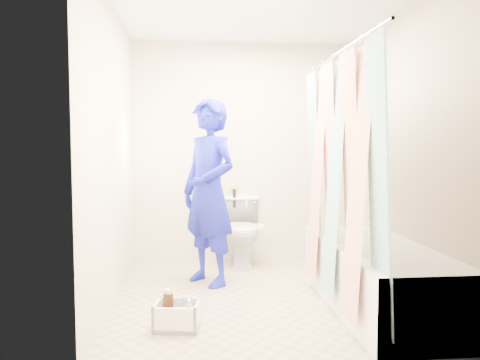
{
  "coord_description": "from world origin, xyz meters",
  "views": [
    {
      "loc": [
        -0.56,
        -3.85,
        1.25
      ],
      "look_at": [
        -0.15,
        0.25,
        0.96
      ],
      "focal_mm": 35.0,
      "sensor_mm": 36.0,
      "label": 1
    }
  ],
  "objects": [
    {
      "name": "floor",
      "position": [
        0.0,
        0.0,
        0.0
      ],
      "size": [
        2.6,
        2.6,
        0.0
      ],
      "primitive_type": "plane",
      "color": "tan",
      "rests_on": "ground"
    },
    {
      "name": "ceiling",
      "position": [
        0.0,
        0.0,
        2.4
      ],
      "size": [
        2.4,
        2.6,
        0.02
      ],
      "primitive_type": "cube",
      "color": "silver",
      "rests_on": "wall_back"
    },
    {
      "name": "wall_back",
      "position": [
        0.0,
        1.3,
        1.2
      ],
      "size": [
        2.4,
        0.02,
        2.4
      ],
      "primitive_type": "cube",
      "color": "beige",
      "rests_on": "ground"
    },
    {
      "name": "wall_front",
      "position": [
        0.0,
        -1.3,
        1.2
      ],
      "size": [
        2.4,
        0.02,
        2.4
      ],
      "primitive_type": "cube",
      "color": "beige",
      "rests_on": "ground"
    },
    {
      "name": "wall_left",
      "position": [
        -1.2,
        0.0,
        1.2
      ],
      "size": [
        0.02,
        2.6,
        2.4
      ],
      "primitive_type": "cube",
      "color": "beige",
      "rests_on": "ground"
    },
    {
      "name": "wall_right",
      "position": [
        1.2,
        0.0,
        1.2
      ],
      "size": [
        0.02,
        2.6,
        2.4
      ],
      "primitive_type": "cube",
      "color": "beige",
      "rests_on": "ground"
    },
    {
      "name": "bathtub",
      "position": [
        0.85,
        -0.43,
        0.27
      ],
      "size": [
        0.7,
        1.75,
        0.5
      ],
      "color": "white",
      "rests_on": "ground"
    },
    {
      "name": "curtain_rod",
      "position": [
        0.52,
        -0.43,
        1.95
      ],
      "size": [
        0.02,
        1.9,
        0.02
      ],
      "primitive_type": "cylinder",
      "rotation": [
        1.57,
        0.0,
        0.0
      ],
      "color": "silver",
      "rests_on": "wall_back"
    },
    {
      "name": "shower_curtain",
      "position": [
        0.52,
        -0.43,
        1.02
      ],
      "size": [
        0.06,
        1.75,
        1.8
      ],
      "primitive_type": "cube",
      "color": "white",
      "rests_on": "curtain_rod"
    },
    {
      "name": "toilet",
      "position": [
        -0.04,
        1.08,
        0.36
      ],
      "size": [
        0.45,
        0.73,
        0.72
      ],
      "primitive_type": "imported",
      "rotation": [
        0.0,
        0.0,
        -0.06
      ],
      "color": "silver",
      "rests_on": "ground"
    },
    {
      "name": "tank_lid",
      "position": [
        -0.05,
        0.96,
        0.42
      ],
      "size": [
        0.45,
        0.22,
        0.03
      ],
      "primitive_type": "cube",
      "rotation": [
        0.0,
        0.0,
        -0.06
      ],
      "color": "white",
      "rests_on": "toilet"
    },
    {
      "name": "tank_internals",
      "position": [
        -0.07,
        1.27,
        0.71
      ],
      "size": [
        0.18,
        0.06,
        0.24
      ],
      "color": "black",
      "rests_on": "toilet"
    },
    {
      "name": "plumber",
      "position": [
        -0.42,
        0.4,
        0.85
      ],
      "size": [
        0.7,
        0.73,
        1.69
      ],
      "primitive_type": "imported",
      "rotation": [
        0.0,
        0.0,
        -0.89
      ],
      "color": "#1132AA",
      "rests_on": "ground"
    },
    {
      "name": "cleaning_caddy",
      "position": [
        -0.67,
        -0.67,
        0.09
      ],
      "size": [
        0.34,
        0.29,
        0.23
      ],
      "rotation": [
        0.0,
        0.0,
        -0.16
      ],
      "color": "white",
      "rests_on": "ground"
    }
  ]
}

